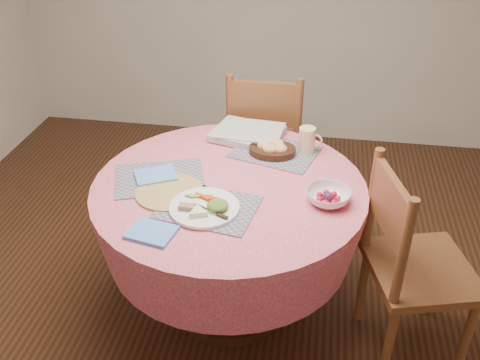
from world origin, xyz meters
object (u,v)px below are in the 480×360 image
object	(u,v)px
bread_bowl	(273,149)
fruit_bowl	(328,197)
wicker_trivet	(169,192)
dinner_plate	(205,207)
latte_mug	(307,140)
chair_back	(266,144)
dining_table	(229,220)
chair_right	(410,263)

from	to	relation	value
bread_bowl	fruit_bowl	xyz separation A→B (m)	(0.28, -0.37, -0.01)
bread_bowl	wicker_trivet	bearing A→B (deg)	-134.54
dinner_plate	latte_mug	bearing A→B (deg)	55.88
latte_mug	fruit_bowl	bearing A→B (deg)	-74.96
chair_back	bread_bowl	distance (m)	0.60
dining_table	fruit_bowl	size ratio (longest dim) A/B	6.10
fruit_bowl	chair_right	bearing A→B (deg)	-8.19
dinner_plate	bread_bowl	distance (m)	0.56
dinner_plate	latte_mug	distance (m)	0.69
dining_table	dinner_plate	size ratio (longest dim) A/B	4.20
dinner_plate	bread_bowl	bearing A→B (deg)	66.81
chair_right	fruit_bowl	size ratio (longest dim) A/B	4.82
dining_table	chair_right	distance (m)	0.83
latte_mug	dining_table	bearing A→B (deg)	-132.54
dining_table	latte_mug	bearing A→B (deg)	47.46
wicker_trivet	fruit_bowl	bearing A→B (deg)	3.37
latte_mug	chair_right	bearing A→B (deg)	-44.34
wicker_trivet	bread_bowl	xyz separation A→B (m)	(0.41, 0.41, 0.03)
chair_right	latte_mug	distance (m)	0.75
bread_bowl	dining_table	bearing A→B (deg)	-118.07
chair_back	dinner_plate	world-z (taller)	chair_back
dining_table	wicker_trivet	distance (m)	0.34
chair_right	chair_back	world-z (taller)	chair_back
chair_right	dining_table	bearing A→B (deg)	65.78
dining_table	chair_right	size ratio (longest dim) A/B	1.27
wicker_trivet	chair_right	bearing A→B (deg)	-0.74
chair_right	chair_back	bearing A→B (deg)	22.39
dining_table	wicker_trivet	size ratio (longest dim) A/B	4.13
wicker_trivet	bread_bowl	world-z (taller)	bread_bowl
bread_bowl	latte_mug	distance (m)	0.18
wicker_trivet	dinner_plate	size ratio (longest dim) A/B	1.02
chair_right	wicker_trivet	distance (m)	1.09
dining_table	dinner_plate	world-z (taller)	dinner_plate
dining_table	fruit_bowl	xyz separation A→B (m)	(0.44, -0.07, 0.22)
dining_table	chair_right	xyz separation A→B (m)	(0.82, -0.12, -0.04)
dining_table	wicker_trivet	world-z (taller)	wicker_trivet
latte_mug	bread_bowl	bearing A→B (deg)	-162.24
dining_table	latte_mug	size ratio (longest dim) A/B	9.72
chair_right	bread_bowl	distance (m)	0.83
dinner_plate	fruit_bowl	world-z (taller)	fruit_bowl
chair_right	fruit_bowl	bearing A→B (deg)	66.23
dinner_plate	fruit_bowl	distance (m)	0.52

